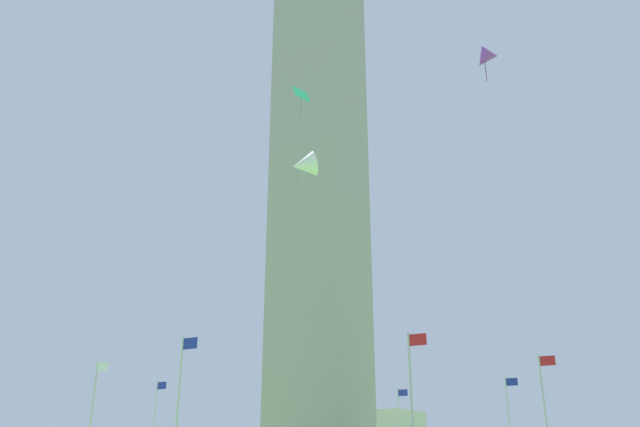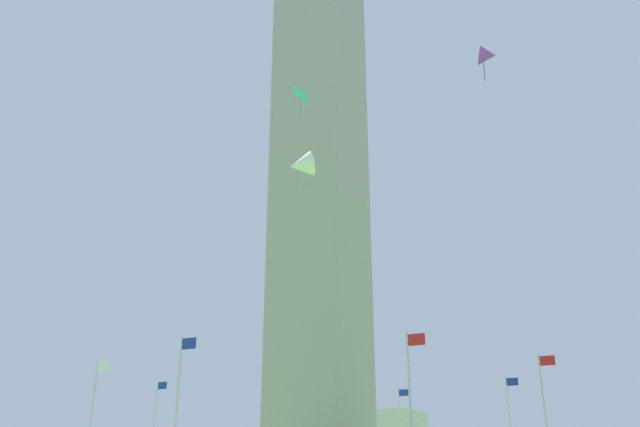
{
  "view_description": "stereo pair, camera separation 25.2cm",
  "coord_description": "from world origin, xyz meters",
  "px_view_note": "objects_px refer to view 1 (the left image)",
  "views": [
    {
      "loc": [
        24.06,
        -45.24,
        2.7
      ],
      "look_at": [
        0.0,
        0.0,
        22.52
      ],
      "focal_mm": 35.37,
      "sensor_mm": 36.0,
      "label": 1
    },
    {
      "loc": [
        24.28,
        -45.12,
        2.7
      ],
      "look_at": [
        0.0,
        0.0,
        22.52
      ],
      "focal_mm": 35.37,
      "sensor_mm": 36.0,
      "label": 2
    }
  ],
  "objects_px": {
    "obelisk_monument": "(320,135)",
    "flagpole_n": "(547,419)",
    "kite_white_delta": "(304,165)",
    "flagpole_w": "(178,412)",
    "kite_purple_delta": "(484,58)",
    "flagpole_nw": "(413,411)",
    "flagpole_sw": "(91,422)",
    "kite_cyan_diamond": "(301,95)"
  },
  "relations": [
    {
      "from": "kite_cyan_diamond",
      "to": "kite_white_delta",
      "type": "bearing_deg",
      "value": -59.42
    },
    {
      "from": "kite_cyan_diamond",
      "to": "kite_white_delta",
      "type": "relative_size",
      "value": 1.01
    },
    {
      "from": "obelisk_monument",
      "to": "kite_white_delta",
      "type": "xyz_separation_m",
      "value": [
        11.54,
        -23.24,
        -15.48
      ]
    },
    {
      "from": "obelisk_monument",
      "to": "kite_cyan_diamond",
      "type": "relative_size",
      "value": 27.32
    },
    {
      "from": "flagpole_w",
      "to": "kite_purple_delta",
      "type": "bearing_deg",
      "value": 7.48
    },
    {
      "from": "flagpole_w",
      "to": "kite_purple_delta",
      "type": "height_order",
      "value": "kite_purple_delta"
    },
    {
      "from": "flagpole_sw",
      "to": "kite_white_delta",
      "type": "relative_size",
      "value": 4.17
    },
    {
      "from": "obelisk_monument",
      "to": "kite_white_delta",
      "type": "height_order",
      "value": "obelisk_monument"
    },
    {
      "from": "flagpole_n",
      "to": "kite_white_delta",
      "type": "height_order",
      "value": "kite_white_delta"
    },
    {
      "from": "obelisk_monument",
      "to": "flagpole_sw",
      "type": "bearing_deg",
      "value": -134.87
    },
    {
      "from": "flagpole_w",
      "to": "kite_cyan_diamond",
      "type": "xyz_separation_m",
      "value": [
        4.07,
        6.12,
        22.47
      ]
    },
    {
      "from": "kite_white_delta",
      "to": "kite_purple_delta",
      "type": "distance_m",
      "value": 14.17
    },
    {
      "from": "obelisk_monument",
      "to": "flagpole_w",
      "type": "height_order",
      "value": "obelisk_monument"
    },
    {
      "from": "flagpole_n",
      "to": "flagpole_nw",
      "type": "bearing_deg",
      "value": -112.5
    },
    {
      "from": "flagpole_nw",
      "to": "kite_white_delta",
      "type": "height_order",
      "value": "kite_white_delta"
    },
    {
      "from": "flagpole_nw",
      "to": "kite_purple_delta",
      "type": "distance_m",
      "value": 19.87
    },
    {
      "from": "obelisk_monument",
      "to": "kite_purple_delta",
      "type": "height_order",
      "value": "obelisk_monument"
    },
    {
      "from": "kite_white_delta",
      "to": "kite_purple_delta",
      "type": "relative_size",
      "value": 1.0
    },
    {
      "from": "flagpole_w",
      "to": "kite_cyan_diamond",
      "type": "bearing_deg",
      "value": 56.36
    },
    {
      "from": "flagpole_n",
      "to": "kite_purple_delta",
      "type": "xyz_separation_m",
      "value": [
        1.33,
        -14.43,
        18.69
      ]
    },
    {
      "from": "flagpole_n",
      "to": "kite_white_delta",
      "type": "distance_m",
      "value": 25.78
    },
    {
      "from": "obelisk_monument",
      "to": "flagpole_n",
      "type": "height_order",
      "value": "obelisk_monument"
    },
    {
      "from": "flagpole_sw",
      "to": "flagpole_nw",
      "type": "height_order",
      "value": "same"
    },
    {
      "from": "flagpole_nw",
      "to": "kite_white_delta",
      "type": "distance_m",
      "value": 15.01
    },
    {
      "from": "flagpole_nw",
      "to": "kite_white_delta",
      "type": "relative_size",
      "value": 4.17
    },
    {
      "from": "flagpole_w",
      "to": "kite_cyan_diamond",
      "type": "relative_size",
      "value": 4.14
    },
    {
      "from": "obelisk_monument",
      "to": "kite_purple_delta",
      "type": "xyz_separation_m",
      "value": [
        18.19,
        -14.43,
        -6.59
      ]
    },
    {
      "from": "obelisk_monument",
      "to": "flagpole_sw",
      "type": "xyz_separation_m",
      "value": [
        -11.83,
        -11.89,
        -25.28
      ]
    },
    {
      "from": "kite_cyan_diamond",
      "to": "kite_purple_delta",
      "type": "xyz_separation_m",
      "value": [
        14.07,
        -3.74,
        -3.79
      ]
    },
    {
      "from": "flagpole_sw",
      "to": "kite_white_delta",
      "type": "bearing_deg",
      "value": -25.92
    },
    {
      "from": "kite_purple_delta",
      "to": "flagpole_sw",
      "type": "bearing_deg",
      "value": 175.16
    },
    {
      "from": "flagpole_sw",
      "to": "flagpole_nw",
      "type": "bearing_deg",
      "value": -0.0
    },
    {
      "from": "obelisk_monument",
      "to": "flagpole_w",
      "type": "xyz_separation_m",
      "value": [
        0.05,
        -16.81,
        -25.28
      ]
    },
    {
      "from": "kite_cyan_diamond",
      "to": "flagpole_n",
      "type": "bearing_deg",
      "value": 40.0
    },
    {
      "from": "flagpole_nw",
      "to": "kite_cyan_diamond",
      "type": "height_order",
      "value": "kite_cyan_diamond"
    },
    {
      "from": "flagpole_nw",
      "to": "kite_cyan_diamond",
      "type": "bearing_deg",
      "value": 171.3
    },
    {
      "from": "kite_cyan_diamond",
      "to": "flagpole_w",
      "type": "bearing_deg",
      "value": -123.64
    },
    {
      "from": "kite_purple_delta",
      "to": "kite_cyan_diamond",
      "type": "bearing_deg",
      "value": 165.11
    },
    {
      "from": "flagpole_w",
      "to": "kite_cyan_diamond",
      "type": "distance_m",
      "value": 23.64
    },
    {
      "from": "flagpole_nw",
      "to": "flagpole_n",
      "type": "bearing_deg",
      "value": 67.5
    },
    {
      "from": "obelisk_monument",
      "to": "flagpole_nw",
      "type": "xyz_separation_m",
      "value": [
        11.94,
        -11.89,
        -25.28
      ]
    },
    {
      "from": "flagpole_w",
      "to": "flagpole_nw",
      "type": "height_order",
      "value": "same"
    }
  ]
}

